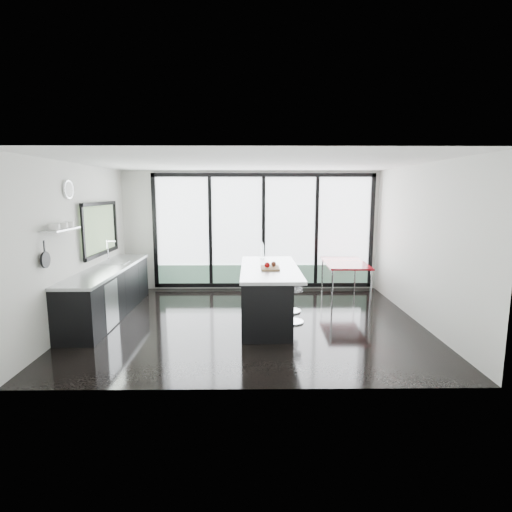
{
  "coord_description": "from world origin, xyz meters",
  "views": [
    {
      "loc": [
        0.02,
        -6.92,
        2.31
      ],
      "look_at": [
        0.1,
        0.3,
        1.15
      ],
      "focal_mm": 28.0,
      "sensor_mm": 36.0,
      "label": 1
    }
  ],
  "objects_px": {
    "bar_stool_far": "(290,295)",
    "red_table": "(345,281)",
    "island": "(265,293)",
    "bar_stool_near": "(293,305)"
  },
  "relations": [
    {
      "from": "bar_stool_far",
      "to": "red_table",
      "type": "distance_m",
      "value": 1.59
    },
    {
      "from": "island",
      "to": "red_table",
      "type": "bearing_deg",
      "value": 39.32
    },
    {
      "from": "bar_stool_near",
      "to": "red_table",
      "type": "xyz_separation_m",
      "value": [
        1.29,
        1.6,
        0.09
      ]
    },
    {
      "from": "island",
      "to": "bar_stool_far",
      "type": "height_order",
      "value": "island"
    },
    {
      "from": "bar_stool_near",
      "to": "bar_stool_far",
      "type": "relative_size",
      "value": 0.92
    },
    {
      "from": "bar_stool_near",
      "to": "red_table",
      "type": "bearing_deg",
      "value": 68.06
    },
    {
      "from": "bar_stool_far",
      "to": "island",
      "type": "bearing_deg",
      "value": -132.3
    },
    {
      "from": "island",
      "to": "bar_stool_near",
      "type": "relative_size",
      "value": 3.83
    },
    {
      "from": "red_table",
      "to": "island",
      "type": "bearing_deg",
      "value": -140.68
    },
    {
      "from": "island",
      "to": "bar_stool_far",
      "type": "bearing_deg",
      "value": 45.54
    }
  ]
}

